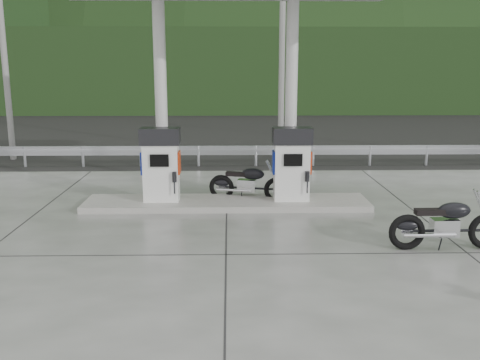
{
  "coord_description": "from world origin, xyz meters",
  "views": [
    {
      "loc": [
        0.06,
        -10.36,
        3.45
      ],
      "look_at": [
        0.3,
        1.0,
        1.0
      ],
      "focal_mm": 40.0,
      "sensor_mm": 36.0,
      "label": 1
    }
  ],
  "objects_px": {
    "gas_pump_left": "(161,165)",
    "motorcycle_left": "(249,183)",
    "gas_pump_right": "(292,164)",
    "motorcycle_right": "(447,224)"
  },
  "relations": [
    {
      "from": "gas_pump_left",
      "to": "motorcycle_left",
      "type": "distance_m",
      "value": 2.3
    },
    {
      "from": "gas_pump_left",
      "to": "motorcycle_left",
      "type": "xyz_separation_m",
      "value": [
        2.17,
        0.49,
        -0.58
      ]
    },
    {
      "from": "motorcycle_left",
      "to": "gas_pump_right",
      "type": "bearing_deg",
      "value": -11.11
    },
    {
      "from": "motorcycle_left",
      "to": "motorcycle_right",
      "type": "height_order",
      "value": "motorcycle_right"
    },
    {
      "from": "motorcycle_right",
      "to": "gas_pump_left",
      "type": "bearing_deg",
      "value": 149.64
    },
    {
      "from": "motorcycle_left",
      "to": "motorcycle_right",
      "type": "relative_size",
      "value": 0.95
    },
    {
      "from": "gas_pump_right",
      "to": "motorcycle_right",
      "type": "height_order",
      "value": "gas_pump_right"
    },
    {
      "from": "gas_pump_right",
      "to": "motorcycle_left",
      "type": "relative_size",
      "value": 0.91
    },
    {
      "from": "gas_pump_right",
      "to": "motorcycle_left",
      "type": "height_order",
      "value": "gas_pump_right"
    },
    {
      "from": "gas_pump_right",
      "to": "motorcycle_right",
      "type": "distance_m",
      "value": 4.2
    }
  ]
}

